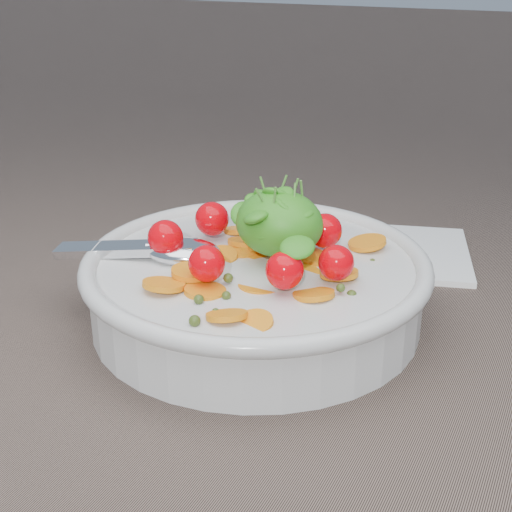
% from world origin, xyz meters
% --- Properties ---
extents(ground, '(6.00, 6.00, 0.00)m').
position_xyz_m(ground, '(0.00, 0.00, 0.00)').
color(ground, '#6E5A4E').
rests_on(ground, ground).
extents(bowl, '(0.28, 0.26, 0.11)m').
position_xyz_m(bowl, '(0.02, -0.01, 0.03)').
color(bowl, silver).
rests_on(bowl, ground).
extents(napkin, '(0.17, 0.16, 0.01)m').
position_xyz_m(napkin, '(0.07, 0.16, 0.00)').
color(napkin, white).
rests_on(napkin, ground).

